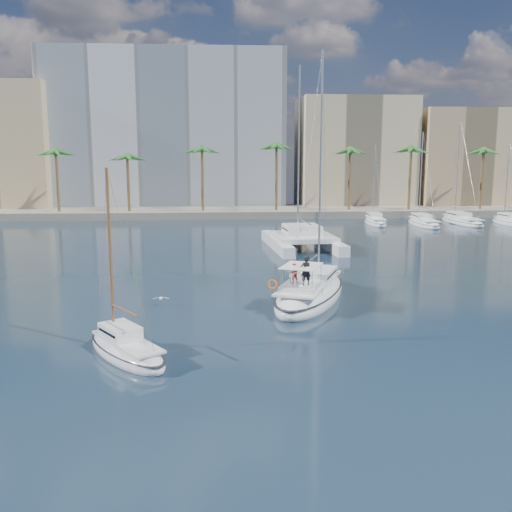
{
  "coord_description": "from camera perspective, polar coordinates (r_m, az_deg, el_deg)",
  "views": [
    {
      "loc": [
        -3.0,
        -34.38,
        9.95
      ],
      "look_at": [
        -0.56,
        1.5,
        3.57
      ],
      "focal_mm": 40.0,
      "sensor_mm": 36.0,
      "label": 1
    }
  ],
  "objects": [
    {
      "name": "palm_centre",
      "position": [
        91.43,
        -2.04,
        10.26
      ],
      "size": [
        3.6,
        3.6,
        12.3
      ],
      "color": "brown",
      "rests_on": "ground"
    },
    {
      "name": "palm_right",
      "position": [
        98.59,
        18.43,
        9.74
      ],
      "size": [
        3.6,
        3.6,
        12.3
      ],
      "color": "brown",
      "rests_on": "ground"
    },
    {
      "name": "ground",
      "position": [
        35.92,
        1.06,
        -6.02
      ],
      "size": [
        160.0,
        160.0,
        0.0
      ],
      "primitive_type": "plane",
      "color": "black",
      "rests_on": "ground"
    },
    {
      "name": "catamaran",
      "position": [
        61.97,
        4.63,
        1.89
      ],
      "size": [
        7.77,
        13.93,
        19.42
      ],
      "rotation": [
        0.0,
        0.0,
        0.08
      ],
      "color": "white",
      "rests_on": "ground"
    },
    {
      "name": "moored_yacht_c",
      "position": [
        89.54,
        19.88,
        3.08
      ],
      "size": [
        3.98,
        12.33,
        15.54
      ],
      "primitive_type": null,
      "rotation": [
        0.0,
        0.0,
        0.03
      ],
      "color": "white",
      "rests_on": "ground"
    },
    {
      "name": "quay",
      "position": [
        95.89,
        -2.08,
        4.46
      ],
      "size": [
        120.0,
        14.0,
        1.2
      ],
      "primitive_type": "cube",
      "color": "gray",
      "rests_on": "ground"
    },
    {
      "name": "moored_yacht_a",
      "position": [
        85.15,
        11.83,
        3.13
      ],
      "size": [
        3.37,
        9.52,
        11.9
      ],
      "primitive_type": null,
      "rotation": [
        0.0,
        0.0,
        -0.07
      ],
      "color": "white",
      "rests_on": "ground"
    },
    {
      "name": "building_beige",
      "position": [
        107.34,
        9.73,
        9.94
      ],
      "size": [
        20.0,
        14.0,
        20.0
      ],
      "primitive_type": "cube",
      "color": "tan",
      "rests_on": "ground"
    },
    {
      "name": "seagull",
      "position": [
        38.54,
        -9.49,
        -4.18
      ],
      "size": [
        1.08,
        0.46,
        0.2
      ],
      "color": "silver",
      "rests_on": "ground"
    },
    {
      "name": "small_sloop",
      "position": [
        29.55,
        -12.86,
        -9.08
      ],
      "size": [
        5.7,
        6.91,
        9.92
      ],
      "rotation": [
        0.0,
        0.0,
        0.6
      ],
      "color": "white",
      "rests_on": "ground"
    },
    {
      "name": "building_tan_right",
      "position": [
        111.84,
        20.1,
        8.97
      ],
      "size": [
        18.0,
        12.0,
        18.0
      ],
      "primitive_type": "cube",
      "color": "tan",
      "rests_on": "ground"
    },
    {
      "name": "building_modern",
      "position": [
        107.84,
        -8.87,
        12.09
      ],
      "size": [
        42.0,
        16.0,
        28.0
      ],
      "primitive_type": "cube",
      "color": "silver",
      "rests_on": "ground"
    },
    {
      "name": "palm_left",
      "position": [
        96.5,
        -22.95,
        9.47
      ],
      "size": [
        3.6,
        3.6,
        12.3
      ],
      "color": "brown",
      "rests_on": "ground"
    },
    {
      "name": "moored_yacht_b",
      "position": [
        85.27,
        16.41,
        2.95
      ],
      "size": [
        3.32,
        10.83,
        13.72
      ],
      "primitive_type": null,
      "rotation": [
        0.0,
        0.0,
        -0.02
      ],
      "color": "white",
      "rests_on": "ground"
    },
    {
      "name": "main_sloop",
      "position": [
        39.79,
        5.44,
        -3.66
      ],
      "size": [
        8.22,
        12.65,
        17.96
      ],
      "rotation": [
        0.0,
        0.0,
        -0.4
      ],
      "color": "white",
      "rests_on": "ground"
    },
    {
      "name": "moored_yacht_d",
      "position": [
        90.59,
        24.15,
        2.87
      ],
      "size": [
        3.52,
        9.55,
        11.9
      ],
      "primitive_type": null,
      "rotation": [
        0.0,
        0.0,
        0.09
      ],
      "color": "white",
      "rests_on": "ground"
    }
  ]
}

